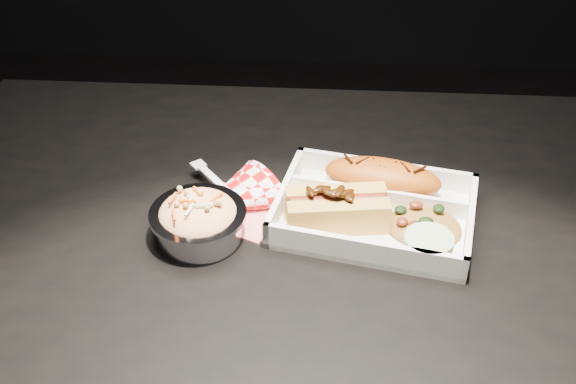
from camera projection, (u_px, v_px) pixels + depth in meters
The scene contains 8 objects.
dining_table at pixel (343, 294), 0.97m from camera, with size 1.20×0.80×0.75m.
food_tray at pixel (374, 214), 0.94m from camera, with size 0.28×0.23×0.04m.
fried_pastry at pixel (382, 177), 0.97m from camera, with size 0.16×0.06×0.05m, color #AB5011.
hotdog at pixel (337, 207), 0.92m from camera, with size 0.14×0.07×0.06m.
fried_rice_mound at pixel (424, 220), 0.91m from camera, with size 0.10×0.08×0.03m, color #A67130.
cupcake_liner at pixel (428, 247), 0.87m from camera, with size 0.06×0.06×0.03m, color #B1CF9D.
foil_coleslaw_cup at pixel (198, 218), 0.90m from camera, with size 0.12×0.12×0.07m.
napkin_fork at pixel (232, 198), 0.96m from camera, with size 0.15×0.16×0.10m.
Camera 1 is at (-0.03, -0.70, 1.35)m, focal length 45.00 mm.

